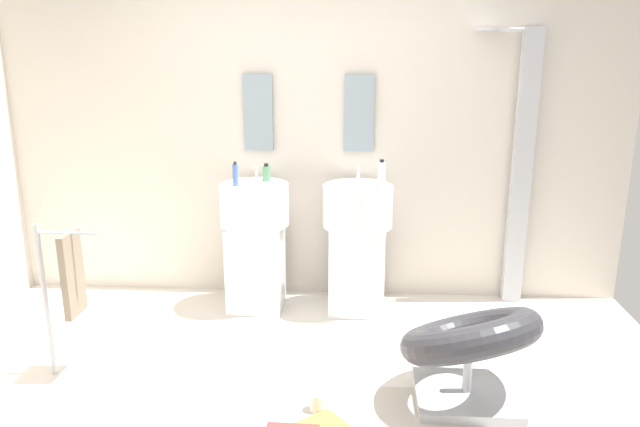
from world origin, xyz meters
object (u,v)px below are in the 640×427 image
Objects in this scene: magazine_ochre at (321,427)px; soap_bottle_green at (266,173)px; soap_bottle_blue at (235,175)px; soap_bottle_clear at (382,174)px; lounge_chair at (469,344)px; coffee_mug at (317,402)px; pedestal_sink_right at (357,242)px; towel_rack at (68,277)px; shower_column at (520,164)px; pedestal_sink_left at (255,240)px.

magazine_ochre is 1.98m from soap_bottle_green.
soap_bottle_clear is at bearing 3.87° from soap_bottle_blue.
lounge_chair reaches higher than coffee_mug.
pedestal_sink_right is 1.46m from coffee_mug.
towel_rack reaches higher than magazine_ochre.
coffee_mug is at bearing -131.08° from shower_column.
shower_column is 1.87m from soap_bottle_green.
soap_bottle_blue reaches higher than pedestal_sink_right.
soap_bottle_clear is (1.84, 1.07, 0.41)m from towel_rack.
pedestal_sink_right is at bearing 32.37° from towel_rack.
soap_bottle_blue reaches higher than coffee_mug.
soap_bottle_green is at bearing 55.03° from pedestal_sink_left.
coffee_mug is at bearing -168.84° from lounge_chair.
pedestal_sink_left is at bearing 49.08° from towel_rack.
soap_bottle_blue is at bearing 117.15° from coffee_mug.
coffee_mug is (-0.20, -1.36, -0.47)m from pedestal_sink_right.
soap_bottle_green is at bearing -176.24° from shower_column.
lounge_chair is 2.32m from towel_rack.
soap_bottle_green is at bearing 49.61° from towel_rack.
pedestal_sink_left is at bearing -173.12° from shower_column.
pedestal_sink_left is 0.52m from soap_bottle_blue.
soap_bottle_blue reaches higher than magazine_ochre.
lounge_chair is 4.33× the size of magazine_ochre.
soap_bottle_green reaches higher than magazine_ochre.
pedestal_sink_right reaches higher than magazine_ochre.
towel_rack is (-0.92, -1.06, 0.10)m from pedestal_sink_left.
lounge_chair is at bearing -17.00° from magazine_ochre.
pedestal_sink_right is 1.01m from soap_bottle_blue.
shower_column is at bearing 6.88° from pedestal_sink_left.
pedestal_sink_left is 5.53× the size of soap_bottle_clear.
pedestal_sink_right reaches higher than lounge_chair.
soap_bottle_blue is (0.80, 1.00, 0.41)m from towel_rack.
pedestal_sink_right is 9.95× the size of coffee_mug.
soap_bottle_clear reaches higher than lounge_chair.
soap_bottle_clear is at bearing 38.09° from magazine_ochre.
soap_bottle_green is (-0.50, 1.64, 0.99)m from magazine_ochre.
magazine_ochre is at bearing -96.55° from pedestal_sink_right.
pedestal_sink_left is at bearing 111.96° from coffee_mug.
shower_column is (1.19, 0.23, 0.55)m from pedestal_sink_right.
soap_bottle_blue is (-0.67, 1.30, 0.97)m from coffee_mug.
coffee_mug is at bearing -62.85° from soap_bottle_blue.
coffee_mug is (-0.83, -0.16, -0.29)m from lounge_chair.
lounge_chair is 0.89m from coffee_mug.
towel_rack is 5.44× the size of soap_bottle_blue.
pedestal_sink_right is 1.33m from shower_column.
towel_rack is at bearing -128.65° from soap_bottle_blue.
shower_column reaches higher than soap_bottle_clear.
soap_bottle_green is (-0.47, 1.48, 0.95)m from coffee_mug.
magazine_ochre is 1.32× the size of soap_bottle_clear.
shower_column reaches higher than magazine_ochre.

